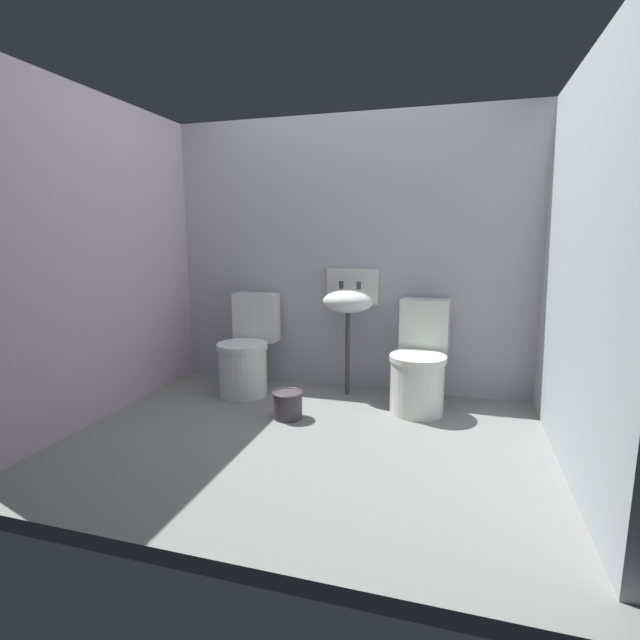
% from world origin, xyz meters
% --- Properties ---
extents(ground_plane, '(3.31, 2.47, 0.08)m').
position_xyz_m(ground_plane, '(0.00, 0.00, -0.04)').
color(ground_plane, gray).
extents(wall_back, '(3.31, 0.10, 2.18)m').
position_xyz_m(wall_back, '(0.00, 1.08, 1.09)').
color(wall_back, '#AEABB8').
rests_on(wall_back, ground).
extents(wall_left, '(0.10, 2.27, 2.18)m').
position_xyz_m(wall_left, '(-1.51, 0.10, 1.09)').
color(wall_left, '#B4A6B9').
rests_on(wall_left, ground).
extents(wall_right, '(0.10, 2.27, 2.18)m').
position_xyz_m(wall_right, '(1.51, 0.10, 1.09)').
color(wall_right, '#A7B0B4').
rests_on(wall_right, ground).
extents(toilet_left, '(0.41, 0.60, 0.78)m').
position_xyz_m(toilet_left, '(-0.73, 0.68, 0.32)').
color(toilet_left, white).
rests_on(toilet_left, ground).
extents(toilet_right, '(0.43, 0.61, 0.78)m').
position_xyz_m(toilet_right, '(0.63, 0.68, 0.32)').
color(toilet_right, white).
rests_on(toilet_right, ground).
extents(sink, '(0.42, 0.35, 0.99)m').
position_xyz_m(sink, '(0.06, 0.87, 0.75)').
color(sink, '#413C3F').
rests_on(sink, ground).
extents(bucket, '(0.22, 0.22, 0.19)m').
position_xyz_m(bucket, '(-0.23, 0.23, 0.10)').
color(bucket, '#413C3F').
rests_on(bucket, ground).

